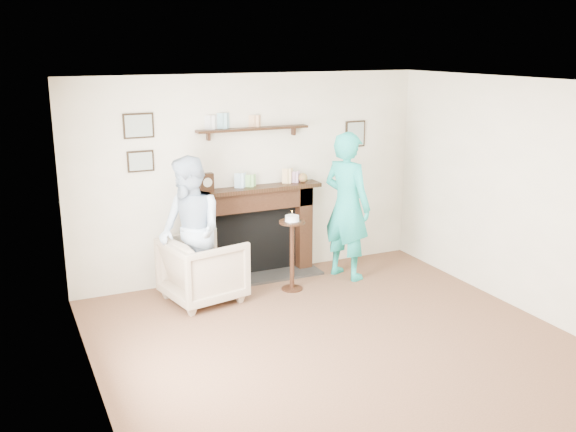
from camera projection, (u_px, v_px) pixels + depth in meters
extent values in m
plane|color=brown|center=(352.00, 356.00, 6.01)|extent=(5.00, 5.00, 0.00)
cube|color=beige|center=(252.00, 177.00, 7.88)|extent=(4.50, 0.04, 2.50)
cube|color=beige|center=(95.00, 263.00, 4.77)|extent=(0.04, 5.00, 2.50)
cube|color=beige|center=(544.00, 203.00, 6.60)|extent=(0.04, 5.00, 2.50)
cube|color=silver|center=(360.00, 85.00, 5.36)|extent=(4.50, 5.00, 0.04)
cube|color=black|center=(204.00, 240.00, 7.70)|extent=(0.18, 0.20, 1.10)
cube|color=black|center=(303.00, 227.00, 8.24)|extent=(0.18, 0.20, 1.10)
cube|color=black|center=(255.00, 200.00, 7.86)|extent=(1.50, 0.20, 0.24)
cube|color=black|center=(253.00, 241.00, 8.06)|extent=(1.14, 0.06, 0.86)
cube|color=#2C2927|center=(260.00, 277.00, 8.00)|extent=(1.60, 0.44, 0.03)
cube|color=black|center=(256.00, 189.00, 7.79)|extent=(1.68, 0.26, 0.05)
cube|color=black|center=(253.00, 129.00, 7.65)|extent=(1.40, 0.15, 0.03)
cube|color=black|center=(138.00, 126.00, 7.13)|extent=(0.34, 0.03, 0.28)
cube|color=black|center=(141.00, 161.00, 7.24)|extent=(0.30, 0.03, 0.24)
cube|color=black|center=(355.00, 134.00, 8.33)|extent=(0.28, 0.03, 0.34)
cube|color=black|center=(206.00, 183.00, 7.51)|extent=(0.16, 0.09, 0.22)
cylinder|color=beige|center=(208.00, 183.00, 7.46)|extent=(0.11, 0.01, 0.11)
sphere|color=green|center=(303.00, 178.00, 8.03)|extent=(0.12, 0.12, 0.12)
imported|color=#BFAF8E|center=(204.00, 300.00, 7.33)|extent=(0.95, 0.94, 0.74)
imported|color=#B0BFDC|center=(193.00, 302.00, 7.28)|extent=(0.79, 0.92, 1.66)
imported|color=teal|center=(345.00, 276.00, 8.08)|extent=(0.65, 0.78, 1.83)
cylinder|color=black|center=(292.00, 289.00, 7.65)|extent=(0.25, 0.25, 0.02)
cylinder|color=black|center=(292.00, 256.00, 7.54)|extent=(0.05, 0.05, 0.80)
cylinder|color=black|center=(292.00, 222.00, 7.43)|extent=(0.30, 0.30, 0.03)
cylinder|color=silver|center=(292.00, 221.00, 7.43)|extent=(0.20, 0.20, 0.01)
cylinder|color=white|center=(292.00, 218.00, 7.42)|extent=(0.16, 0.16, 0.06)
cylinder|color=beige|center=(292.00, 214.00, 7.41)|extent=(0.01, 0.01, 0.04)
sphere|color=orange|center=(292.00, 211.00, 7.40)|extent=(0.02, 0.02, 0.02)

